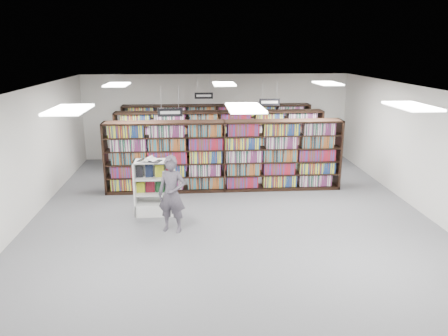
{
  "coord_description": "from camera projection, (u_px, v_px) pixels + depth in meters",
  "views": [
    {
      "loc": [
        -0.92,
        -10.54,
        4.19
      ],
      "look_at": [
        -0.11,
        0.5,
        1.1
      ],
      "focal_mm": 35.0,
      "sensor_mm": 36.0,
      "label": 1
    }
  ],
  "objects": [
    {
      "name": "troffer_front_center",
      "position": [
        245.0,
        108.0,
        7.58
      ],
      "size": [
        0.6,
        1.2,
        0.04
      ],
      "primitive_type": "cube",
      "color": "white",
      "rests_on": "ceiling"
    },
    {
      "name": "troffer_back_left",
      "position": [
        117.0,
        85.0,
        12.17
      ],
      "size": [
        0.6,
        1.2,
        0.04
      ],
      "primitive_type": "cube",
      "color": "white",
      "rests_on": "ceiling"
    },
    {
      "name": "wall_left",
      "position": [
        24.0,
        158.0,
        10.53
      ],
      "size": [
        0.1,
        12.0,
        3.2
      ],
      "primitive_type": "cube",
      "color": "silver",
      "rests_on": "ground"
    },
    {
      "name": "bookshelf_row_far",
      "position": [
        217.0,
        132.0,
        16.51
      ],
      "size": [
        7.0,
        0.6,
        2.1
      ],
      "color": "black",
      "rests_on": "floor"
    },
    {
      "name": "shopper",
      "position": [
        172.0,
        194.0,
        10.05
      ],
      "size": [
        0.76,
        0.61,
        1.81
      ],
      "primitive_type": "imported",
      "rotation": [
        0.0,
        0.0,
        -0.31
      ],
      "color": "#554F5A",
      "rests_on": "floor"
    },
    {
      "name": "troffer_front_left",
      "position": [
        69.0,
        110.0,
        7.37
      ],
      "size": [
        0.6,
        1.2,
        0.04
      ],
      "primitive_type": "cube",
      "color": "white",
      "rests_on": "ceiling"
    },
    {
      "name": "troffer_front_right",
      "position": [
        412.0,
        106.0,
        7.79
      ],
      "size": [
        0.6,
        1.2,
        0.04
      ],
      "primitive_type": "cube",
      "color": "white",
      "rests_on": "ceiling"
    },
    {
      "name": "aisle_sign_left",
      "position": [
        170.0,
        112.0,
        11.49
      ],
      "size": [
        0.65,
        0.02,
        0.8
      ],
      "color": "#B2B2B7",
      "rests_on": "ceiling"
    },
    {
      "name": "bookshelf_row_near",
      "position": [
        224.0,
        156.0,
        12.95
      ],
      "size": [
        7.0,
        0.6,
        2.1
      ],
      "color": "black",
      "rests_on": "floor"
    },
    {
      "name": "wall_back",
      "position": [
        216.0,
        117.0,
        16.65
      ],
      "size": [
        10.0,
        0.1,
        3.2
      ],
      "primitive_type": "cube",
      "color": "silver",
      "rests_on": "ground"
    },
    {
      "name": "wall_front",
      "position": [
        274.0,
        275.0,
        5.12
      ],
      "size": [
        10.0,
        0.1,
        3.2
      ],
      "primitive_type": "cube",
      "color": "silver",
      "rests_on": "ground"
    },
    {
      "name": "ceiling",
      "position": [
        230.0,
        89.0,
        10.45
      ],
      "size": [
        10.0,
        12.0,
        0.1
      ],
      "primitive_type": "cube",
      "color": "white",
      "rests_on": "wall_back"
    },
    {
      "name": "troffer_back_right",
      "position": [
        328.0,
        83.0,
        12.6
      ],
      "size": [
        0.6,
        1.2,
        0.04
      ],
      "primitive_type": "cube",
      "color": "white",
      "rests_on": "ceiling"
    },
    {
      "name": "aisle_sign_center",
      "position": [
        204.0,
        95.0,
        15.4
      ],
      "size": [
        0.65,
        0.02,
        0.8
      ],
      "color": "#B2B2B7",
      "rests_on": "ceiling"
    },
    {
      "name": "floor",
      "position": [
        230.0,
        214.0,
        11.32
      ],
      "size": [
        12.0,
        12.0,
        0.0
      ],
      "primitive_type": "plane",
      "color": "#58595E",
      "rests_on": "ground"
    },
    {
      "name": "endcap_display",
      "position": [
        155.0,
        196.0,
        11.22
      ],
      "size": [
        1.03,
        0.52,
        1.44
      ],
      "rotation": [
        0.0,
        0.0,
        -0.01
      ],
      "color": "white",
      "rests_on": "floor"
    },
    {
      "name": "bookshelf_row_mid",
      "position": [
        220.0,
        142.0,
        14.87
      ],
      "size": [
        7.0,
        0.6,
        2.1
      ],
      "color": "black",
      "rests_on": "floor"
    },
    {
      "name": "open_book",
      "position": [
        150.0,
        160.0,
        10.87
      ],
      "size": [
        0.65,
        0.53,
        0.13
      ],
      "rotation": [
        0.0,
        0.0,
        -0.4
      ],
      "color": "black",
      "rests_on": "endcap_display"
    },
    {
      "name": "wall_right",
      "position": [
        423.0,
        151.0,
        11.24
      ],
      "size": [
        0.1,
        12.0,
        3.2
      ],
      "primitive_type": "cube",
      "color": "silver",
      "rests_on": "ground"
    },
    {
      "name": "troffer_back_center",
      "position": [
        224.0,
        84.0,
        12.39
      ],
      "size": [
        0.6,
        1.2,
        0.04
      ],
      "primitive_type": "cube",
      "color": "white",
      "rests_on": "ceiling"
    },
    {
      "name": "aisle_sign_right",
      "position": [
        270.0,
        101.0,
        13.62
      ],
      "size": [
        0.65,
        0.02,
        0.8
      ],
      "color": "#B2B2B7",
      "rests_on": "ceiling"
    }
  ]
}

